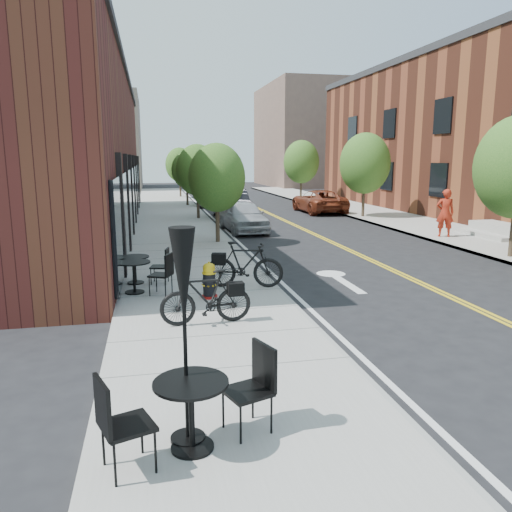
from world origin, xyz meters
TOP-DOWN VIEW (x-y plane):
  - ground at (0.00, 0.00)m, footprint 120.00×120.00m
  - sidewalk_near at (-2.00, 10.00)m, footprint 4.00×70.00m
  - sidewalk_far at (10.00, 10.00)m, footprint 4.00×70.00m
  - building_near at (-6.50, 14.00)m, footprint 5.00×28.00m
  - bg_building_left at (-8.00, 48.00)m, footprint 8.00×14.00m
  - bg_building_right at (16.00, 50.00)m, footprint 10.00×16.00m
  - tree_near_a at (-0.60, 9.00)m, footprint 2.20×2.20m
  - tree_near_b at (-0.60, 17.00)m, footprint 2.30×2.30m
  - tree_near_c at (-0.60, 25.00)m, footprint 2.10×2.10m
  - tree_near_d at (-0.60, 33.00)m, footprint 2.40×2.40m
  - tree_far_b at (8.60, 16.00)m, footprint 2.80×2.80m
  - tree_far_c at (8.60, 28.00)m, footprint 2.80×2.80m
  - fire_hydrant at (-1.86, 1.05)m, footprint 0.47×0.47m
  - bicycle_left at (-2.14, -0.82)m, footprint 1.84×0.61m
  - bicycle_right at (-0.87, 1.82)m, footprint 2.04×1.02m
  - bistro_set_a at (-2.78, -5.11)m, footprint 2.00×1.13m
  - bistro_set_b at (-3.60, 2.83)m, footprint 1.78×0.90m
  - bistro_set_c at (-3.60, 1.86)m, footprint 1.89×1.21m
  - patio_umbrella at (-2.82, -4.93)m, footprint 0.41×0.41m
  - parked_car_a at (1.03, 12.30)m, footprint 1.96×4.33m
  - parked_car_b at (1.31, 17.47)m, footprint 1.75×4.95m
  - parked_car_c at (1.28, 25.53)m, footprint 3.02×5.92m
  - parked_car_far at (7.14, 19.40)m, footprint 2.38×5.09m
  - pedestrian at (8.83, 8.30)m, footprint 0.85×0.71m

SIDE VIEW (x-z plane):
  - ground at x=0.00m, z-range 0.00..0.00m
  - sidewalk_near at x=-2.00m, z-range 0.00..0.12m
  - sidewalk_far at x=10.00m, z-range 0.00..0.12m
  - fire_hydrant at x=-1.86m, z-range 0.10..0.96m
  - bistro_set_b at x=-3.60m, z-range 0.12..1.06m
  - bistro_set_c at x=-3.60m, z-range 0.12..1.13m
  - bistro_set_a at x=-2.78m, z-range 0.12..1.18m
  - bicycle_left at x=-2.14m, z-range 0.12..1.21m
  - parked_car_far at x=7.14m, z-range 0.00..1.41m
  - bicycle_right at x=-0.87m, z-range 0.12..1.30m
  - parked_car_a at x=1.03m, z-range 0.00..1.44m
  - parked_car_b at x=1.31m, z-range 0.00..1.63m
  - parked_car_c at x=1.28m, z-range 0.00..1.65m
  - pedestrian at x=8.83m, z-range 0.12..2.10m
  - patio_umbrella at x=-2.82m, z-range 0.66..3.17m
  - tree_near_c at x=-0.60m, z-range 0.69..4.37m
  - tree_near_a at x=-0.60m, z-range 0.70..4.51m
  - tree_near_b at x=-0.60m, z-range 0.72..4.70m
  - tree_near_d at x=-0.60m, z-range 0.73..4.85m
  - tree_far_b at x=8.60m, z-range 0.75..5.37m
  - tree_far_c at x=8.60m, z-range 0.75..5.37m
  - building_near at x=-6.50m, z-range 0.00..7.00m
  - bg_building_left at x=-8.00m, z-range 0.00..10.00m
  - bg_building_right at x=16.00m, z-range 0.00..12.00m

